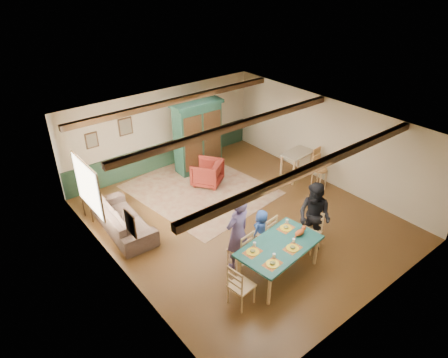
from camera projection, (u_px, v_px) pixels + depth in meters
floor at (241, 218)px, 11.09m from camera, size 8.00×8.00×0.00m
wall_back at (163, 130)px, 13.13m from camera, size 7.00×0.02×2.70m
wall_left at (118, 226)px, 8.52m from camera, size 0.02×8.00×2.70m
wall_right at (328, 142)px, 12.31m from camera, size 0.02×8.00×2.70m
ceiling at (243, 128)px, 9.75m from camera, size 7.00×8.00×0.02m
wainscot_back at (165, 154)px, 13.56m from camera, size 6.95×0.03×0.90m
ceiling_beam_front at (316, 166)px, 8.23m from camera, size 6.95×0.16×0.16m
ceiling_beam_mid at (233, 127)px, 10.06m from camera, size 6.95×0.16×0.16m
ceiling_beam_back at (177, 100)px, 11.83m from camera, size 6.95×0.16×0.16m
window_left at (87, 186)px, 9.59m from camera, size 0.06×1.60×1.30m
picture_left_wall at (131, 224)px, 7.93m from camera, size 0.04×0.42×0.52m
picture_back_a at (125, 127)px, 12.18m from camera, size 0.45×0.04×0.55m
picture_back_b at (92, 140)px, 11.66m from camera, size 0.38×0.04×0.48m
dining_table at (278, 259)px, 9.01m from camera, size 2.07×1.32×0.81m
dining_chair_far_left at (240, 249)px, 9.16m from camera, size 0.51×0.53×1.03m
dining_chair_far_right at (264, 232)px, 9.70m from camera, size 0.51×0.53×1.03m
dining_chair_end_left at (241, 285)px, 8.18m from camera, size 0.53×0.51×1.03m
dining_chair_end_right at (310, 231)px, 9.73m from camera, size 0.53×0.51×1.03m
person_man at (237, 233)px, 9.00m from camera, size 0.73×0.53×1.87m
person_woman at (314, 217)px, 9.61m from camera, size 0.78×0.95×1.79m
person_child at (261, 230)px, 9.74m from camera, size 0.57×0.41×1.09m
cat at (300, 232)px, 9.06m from camera, size 0.41×0.20×0.20m
place_setting_near_left at (273, 262)px, 8.24m from camera, size 0.47×0.38×0.11m
place_setting_near_center at (293, 247)px, 8.68m from camera, size 0.47×0.38×0.11m
place_setting_far_left at (253, 250)px, 8.57m from camera, size 0.47×0.38×0.11m
place_setting_far_right at (286, 227)px, 9.31m from camera, size 0.47×0.38×0.11m
area_rug at (200, 190)px, 12.42m from camera, size 3.91×4.47×0.01m
armoire at (198, 137)px, 13.05m from camera, size 1.70×0.72×2.38m
armchair at (207, 173)px, 12.55m from camera, size 1.20×1.21×0.80m
sofa at (123, 219)px, 10.48m from camera, size 1.04×2.40×0.69m
end_table at (94, 206)px, 11.06m from camera, size 0.56×0.56×0.62m
table_lamp at (91, 188)px, 10.76m from camera, size 0.31×0.31×0.57m
counter_table at (296, 165)px, 12.90m from camera, size 1.13×0.73×0.90m
bar_stool_left at (320, 174)px, 12.14m from camera, size 0.43×0.47×1.14m
bar_stool_right at (320, 166)px, 12.55m from camera, size 0.46×0.49×1.15m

